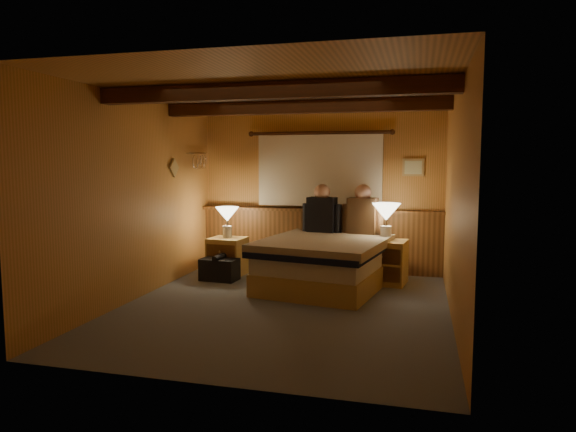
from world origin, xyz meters
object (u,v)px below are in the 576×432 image
(lamp_right, at_px, (386,214))
(duffel_bag, at_px, (219,269))
(person_right, at_px, (363,213))
(bed, at_px, (326,262))
(nightstand_left, at_px, (227,256))
(lamp_left, at_px, (227,216))
(person_left, at_px, (322,212))
(nightstand_right, at_px, (386,262))

(lamp_right, distance_m, duffel_bag, 2.39)
(person_right, bearing_deg, bed, -115.17)
(person_right, bearing_deg, nightstand_left, -164.18)
(nightstand_left, bearing_deg, duffel_bag, -81.80)
(lamp_right, relative_size, duffel_bag, 0.94)
(bed, xyz_separation_m, lamp_left, (-1.52, 0.40, 0.52))
(person_left, bearing_deg, person_right, 5.40)
(lamp_right, xyz_separation_m, person_left, (-0.91, 0.20, -0.01))
(lamp_right, bearing_deg, duffel_bag, -169.60)
(lamp_left, relative_size, lamp_right, 0.89)
(nightstand_left, xyz_separation_m, nightstand_right, (2.25, 0.02, 0.02))
(lamp_left, bearing_deg, person_right, 5.45)
(nightstand_left, height_order, duffel_bag, nightstand_left)
(bed, bearing_deg, lamp_right, 39.52)
(lamp_right, bearing_deg, person_left, 167.60)
(nightstand_left, relative_size, lamp_left, 1.22)
(lamp_right, height_order, person_left, person_left)
(lamp_left, height_order, duffel_bag, lamp_left)
(nightstand_right, xyz_separation_m, person_left, (-0.91, 0.23, 0.63))
(bed, bearing_deg, person_right, 65.62)
(lamp_right, distance_m, person_left, 0.93)
(lamp_left, relative_size, person_right, 0.63)
(lamp_left, bearing_deg, nightstand_left, -76.90)
(nightstand_right, distance_m, lamp_left, 2.33)
(bed, height_order, person_left, person_left)
(bed, height_order, nightstand_right, bed)
(nightstand_right, bearing_deg, bed, -144.11)
(lamp_right, bearing_deg, nightstand_left, -178.72)
(person_left, xyz_separation_m, duffel_bag, (-1.32, -0.61, -0.76))
(bed, distance_m, person_left, 0.87)
(bed, xyz_separation_m, person_left, (-0.17, 0.62, 0.59))
(person_left, bearing_deg, nightstand_left, -161.20)
(lamp_left, xyz_separation_m, duffel_bag, (0.03, -0.40, -0.69))
(bed, xyz_separation_m, nightstand_right, (0.74, 0.39, -0.04))
(person_left, height_order, person_right, person_right)
(bed, distance_m, person_right, 0.92)
(bed, relative_size, person_left, 2.98)
(person_left, height_order, duffel_bag, person_left)
(duffel_bag, bearing_deg, lamp_left, 99.42)
(lamp_right, relative_size, person_left, 0.71)
(bed, distance_m, lamp_left, 1.66)
(nightstand_right, relative_size, person_right, 0.84)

